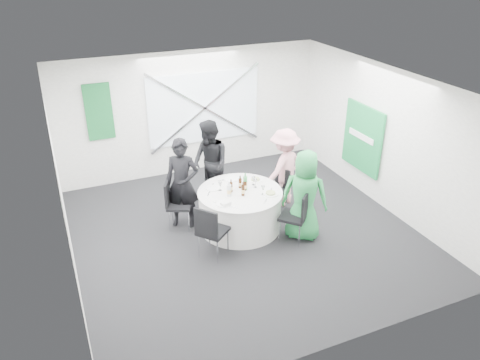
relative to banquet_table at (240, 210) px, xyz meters
name	(u,v)px	position (x,y,z in m)	size (l,w,h in m)	color
floor	(244,232)	(0.00, -0.20, -0.38)	(6.00, 6.00, 0.00)	black
ceiling	(245,85)	(0.00, -0.20, 2.42)	(6.00, 6.00, 0.00)	silver
wall_back	(191,113)	(0.00, 2.80, 1.02)	(6.00, 6.00, 0.00)	silver
wall_front	(345,260)	(0.00, -3.20, 1.02)	(6.00, 6.00, 0.00)	silver
wall_left	(62,197)	(-3.00, -0.20, 1.02)	(6.00, 6.00, 0.00)	silver
wall_right	(385,139)	(3.00, -0.20, 1.02)	(6.00, 6.00, 0.00)	silver
window_panel	(204,107)	(0.30, 2.76, 1.12)	(2.60, 0.03, 1.60)	silver
window_brace_a	(205,108)	(0.30, 2.72, 1.12)	(0.05, 0.05, 3.16)	silver
window_brace_b	(205,108)	(0.30, 2.72, 1.12)	(0.05, 0.05, 3.16)	silver
green_banner	(99,112)	(-2.00, 2.75, 1.32)	(0.55, 0.04, 1.20)	#125B2C
green_sign	(362,138)	(2.94, 0.40, 0.82)	(0.05, 1.20, 1.40)	#198B44
banquet_table	(240,210)	(0.00, 0.00, 0.00)	(1.56, 1.56, 0.76)	silver
chair_back	(216,176)	(-0.02, 1.21, 0.16)	(0.43, 0.44, 0.93)	black
chair_back_left	(174,200)	(-1.11, 0.50, 0.18)	(0.58, 0.58, 0.96)	black
chair_back_right	(279,186)	(1.00, 0.36, 0.12)	(0.50, 0.50, 0.85)	black
chair_front_right	(299,213)	(0.77, -0.82, 0.20)	(0.64, 0.64, 0.99)	black
chair_front_left	(210,229)	(-0.84, -0.70, 0.21)	(0.64, 0.64, 1.00)	black
person_man_back_left	(182,184)	(-0.93, 0.52, 0.49)	(0.63, 0.42, 1.74)	black
person_man_back	(210,164)	(-0.18, 1.12, 0.50)	(0.86, 0.47, 1.77)	black
person_woman_pink	(284,168)	(1.18, 0.51, 0.43)	(1.04, 0.48, 1.62)	pink
person_woman_green	(304,196)	(0.92, -0.73, 0.46)	(0.82, 0.54, 1.69)	green
plate_back	(231,179)	(0.05, 0.54, 0.39)	(0.29, 0.29, 0.01)	white
plate_back_left	(213,188)	(-0.41, 0.31, 0.39)	(0.26, 0.26, 0.01)	white
plate_back_right	(255,180)	(0.45, 0.31, 0.40)	(0.27, 0.27, 0.04)	white
plate_front_right	(271,193)	(0.47, -0.30, 0.40)	(0.27, 0.27, 0.04)	white
plate_front_left	(223,204)	(-0.45, -0.31, 0.39)	(0.25, 0.25, 0.01)	white
napkin	(226,203)	(-0.42, -0.35, 0.42)	(0.17, 0.11, 0.05)	silver
beer_bottle_a	(231,187)	(-0.15, 0.06, 0.47)	(0.06, 0.06, 0.25)	#3D1D0B
beer_bottle_b	(240,183)	(0.07, 0.15, 0.47)	(0.06, 0.06, 0.25)	#3D1D0B
beer_bottle_c	(245,186)	(0.11, 0.02, 0.47)	(0.06, 0.06, 0.24)	#3D1D0B
beer_bottle_d	(243,190)	(-0.01, -0.15, 0.48)	(0.06, 0.06, 0.27)	#3D1D0B
green_water_bottle	(245,183)	(0.12, 0.04, 0.51)	(0.08, 0.08, 0.33)	green
clear_water_bottle	(229,190)	(-0.24, -0.06, 0.49)	(0.08, 0.08, 0.28)	silver
wine_glass_a	(253,179)	(0.34, 0.16, 0.50)	(0.07, 0.07, 0.17)	white
wine_glass_b	(263,188)	(0.34, -0.25, 0.50)	(0.07, 0.07, 0.17)	white
wine_glass_c	(220,184)	(-0.31, 0.19, 0.50)	(0.07, 0.07, 0.17)	white
wine_glass_d	(255,181)	(0.33, 0.05, 0.50)	(0.07, 0.07, 0.17)	white
fork_a	(265,201)	(0.27, -0.51, 0.38)	(0.01, 0.15, 0.01)	silver
knife_a	(271,190)	(0.55, -0.17, 0.38)	(0.01, 0.15, 0.01)	silver
fork_b	(218,203)	(-0.52, -0.24, 0.38)	(0.01, 0.15, 0.01)	silver
knife_b	(233,207)	(-0.34, -0.47, 0.38)	(0.01, 0.15, 0.01)	silver
fork_c	(212,185)	(-0.38, 0.44, 0.38)	(0.01, 0.15, 0.01)	silver
knife_c	(209,194)	(-0.56, 0.15, 0.38)	(0.01, 0.15, 0.01)	silver
fork_d	(237,178)	(0.18, 0.55, 0.38)	(0.01, 0.15, 0.01)	silver
knife_d	(222,180)	(-0.14, 0.56, 0.38)	(0.01, 0.15, 0.01)	silver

